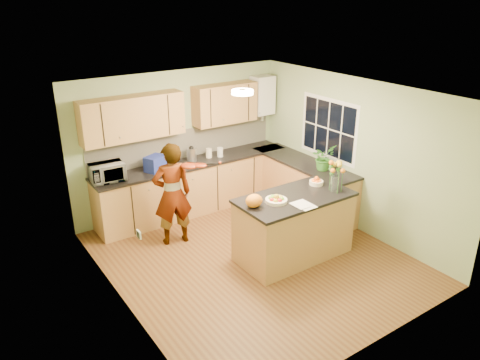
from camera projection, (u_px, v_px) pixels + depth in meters
floor at (253, 258)px, 7.04m from camera, size 4.50×4.50×0.00m
ceiling at (256, 93)px, 6.09m from camera, size 4.00×4.50×0.02m
wall_back at (180, 141)px, 8.28m from camera, size 4.00×0.02×2.50m
wall_front at (382, 250)px, 4.85m from camera, size 4.00×0.02×2.50m
wall_left at (118, 218)px, 5.52m from camera, size 0.02×4.50×2.50m
wall_right at (354, 155)px, 7.61m from camera, size 0.02×4.50×2.50m
back_counter at (195, 186)px, 8.40m from camera, size 3.64×0.62×0.94m
right_counter at (302, 186)px, 8.40m from camera, size 0.62×2.24×0.94m
splashback at (185, 143)px, 8.34m from camera, size 3.60×0.02×0.52m
upper_cabinets at (173, 112)px, 7.83m from camera, size 3.20×0.34×0.70m
boiler at (262, 95)px, 8.80m from camera, size 0.40×0.30×0.86m
window_right at (328, 129)px, 7.95m from camera, size 0.01×1.30×1.05m
light_switch at (139, 234)px, 5.05m from camera, size 0.02×0.09×0.09m
ceiling_lamp at (242, 92)px, 6.34m from camera, size 0.30×0.30×0.07m
peninsula_island at (294, 226)px, 6.93m from camera, size 1.72×0.88×0.98m
fruit_dish at (276, 199)px, 6.55m from camera, size 0.31×0.31×0.11m
orange_bowl at (316, 181)px, 7.13m from camera, size 0.21×0.21×0.12m
flower_vase at (336, 168)px, 6.79m from camera, size 0.29×0.29×0.54m
orange_bag at (254, 201)px, 6.38m from camera, size 0.26×0.22×0.18m
papers at (304, 205)px, 6.46m from camera, size 0.23×0.32×0.01m
violinist at (172, 194)px, 7.19m from camera, size 0.67×0.51×1.65m
violin at (189, 166)px, 6.94m from camera, size 0.66×0.57×0.17m
microwave at (107, 172)px, 7.34m from camera, size 0.54×0.39×0.29m
blue_box at (155, 164)px, 7.76m from camera, size 0.39×0.35×0.26m
kettle at (191, 154)px, 8.20m from camera, size 0.17×0.17×0.32m
jar_cream at (209, 153)px, 8.39m from camera, size 0.14×0.14×0.17m
jar_white at (220, 152)px, 8.43m from camera, size 0.12×0.12×0.17m
potted_plant at (323, 157)px, 7.78m from camera, size 0.45×0.41×0.43m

